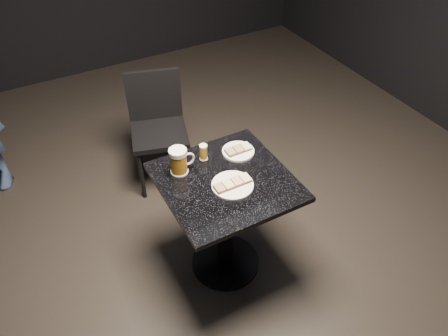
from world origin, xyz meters
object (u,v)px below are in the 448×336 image
(table, at_px, (226,210))
(beer_tumbler, at_px, (203,152))
(plate_small, at_px, (238,151))
(beer_mug, at_px, (179,161))
(chair, at_px, (158,123))
(plate_large, at_px, (232,185))

(table, xyz_separation_m, beer_tumbler, (-0.03, 0.22, 0.29))
(plate_small, distance_m, beer_mug, 0.38)
(plate_small, bearing_deg, beer_mug, 178.96)
(beer_tumbler, bearing_deg, plate_small, -12.62)
(plate_small, relative_size, chair, 0.22)
(beer_mug, xyz_separation_m, chair, (0.18, 0.84, -0.33))
(plate_small, xyz_separation_m, beer_mug, (-0.37, 0.01, 0.07))
(plate_large, height_order, chair, chair)
(beer_tumbler, xyz_separation_m, chair, (0.01, 0.80, -0.30))
(beer_mug, height_order, chair, beer_mug)
(plate_small, bearing_deg, table, -135.92)
(plate_large, distance_m, chair, 1.12)
(plate_large, xyz_separation_m, table, (-0.01, 0.06, -0.25))
(plate_small, relative_size, table, 0.25)
(plate_large, bearing_deg, table, 96.04)
(table, bearing_deg, plate_small, 44.08)
(plate_large, relative_size, chair, 0.26)
(table, relative_size, beer_tumbler, 7.65)
(plate_large, height_order, beer_tumbler, beer_tumbler)
(table, bearing_deg, plate_large, -83.96)
(plate_small, distance_m, chair, 0.91)
(plate_large, distance_m, plate_small, 0.29)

